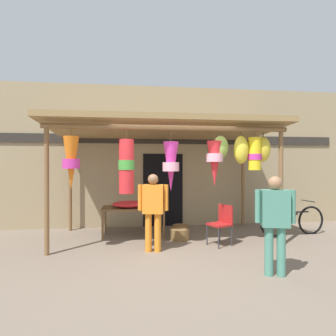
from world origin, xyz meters
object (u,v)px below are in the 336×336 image
(wicker_basket_spare, at_px, (181,229))
(customer_foreground, at_px, (275,218))
(display_table, at_px, (134,210))
(wicker_basket_by_table, at_px, (180,234))
(flower_heap_on_table, at_px, (130,204))
(folding_chair, at_px, (222,221))
(parked_bicycle, at_px, (292,221))
(vendor_in_orange, at_px, (153,206))

(wicker_basket_spare, height_order, customer_foreground, customer_foreground)
(display_table, bearing_deg, wicker_basket_by_table, -23.90)
(flower_heap_on_table, height_order, wicker_basket_by_table, flower_heap_on_table)
(folding_chair, bearing_deg, parked_bicycle, 17.13)
(display_table, relative_size, folding_chair, 1.75)
(display_table, bearing_deg, flower_heap_on_table, -133.61)
(parked_bicycle, distance_m, customer_foreground, 2.91)
(folding_chair, distance_m, customer_foreground, 1.78)
(vendor_in_orange, bearing_deg, display_table, 106.40)
(display_table, distance_m, wicker_basket_by_table, 1.24)
(customer_foreground, bearing_deg, vendor_in_orange, 140.41)
(display_table, height_order, folding_chair, folding_chair)
(folding_chair, xyz_separation_m, parked_bicycle, (1.95, 0.60, -0.16))
(vendor_in_orange, bearing_deg, wicker_basket_by_table, 50.07)
(parked_bicycle, relative_size, customer_foreground, 1.15)
(wicker_basket_by_table, bearing_deg, vendor_in_orange, -129.93)
(flower_heap_on_table, height_order, customer_foreground, customer_foreground)
(wicker_basket_spare, relative_size, parked_bicycle, 0.23)
(folding_chair, xyz_separation_m, wicker_basket_spare, (-0.69, 1.12, -0.40))
(vendor_in_orange, height_order, customer_foreground, customer_foreground)
(flower_heap_on_table, xyz_separation_m, parked_bicycle, (3.87, -0.30, -0.43))
(display_table, xyz_separation_m, vendor_in_orange, (0.37, -1.25, 0.25))
(display_table, relative_size, vendor_in_orange, 0.98)
(display_table, xyz_separation_m, wicker_basket_spare, (1.16, 0.15, -0.53))
(display_table, xyz_separation_m, wicker_basket_by_table, (1.03, -0.46, -0.51))
(customer_foreground, bearing_deg, display_table, 128.11)
(wicker_basket_by_table, height_order, vendor_in_orange, vendor_in_orange)
(wicker_basket_by_table, bearing_deg, display_table, 156.10)
(flower_heap_on_table, bearing_deg, wicker_basket_by_table, -18.84)
(wicker_basket_by_table, relative_size, wicker_basket_spare, 1.05)
(wicker_basket_by_table, bearing_deg, parked_bicycle, 1.69)
(wicker_basket_by_table, height_order, wicker_basket_spare, wicker_basket_by_table)
(display_table, relative_size, customer_foreground, 0.97)
(display_table, distance_m, vendor_in_orange, 1.33)
(display_table, xyz_separation_m, parked_bicycle, (3.79, -0.38, -0.28))
(display_table, height_order, vendor_in_orange, vendor_in_orange)
(display_table, xyz_separation_m, customer_foreground, (2.12, -2.70, 0.25))
(parked_bicycle, xyz_separation_m, vendor_in_orange, (-3.43, -0.88, 0.53))
(flower_heap_on_table, bearing_deg, folding_chair, -25.05)
(display_table, relative_size, flower_heap_on_table, 1.80)
(wicker_basket_spare, bearing_deg, display_table, -172.85)
(flower_heap_on_table, bearing_deg, display_table, 46.39)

